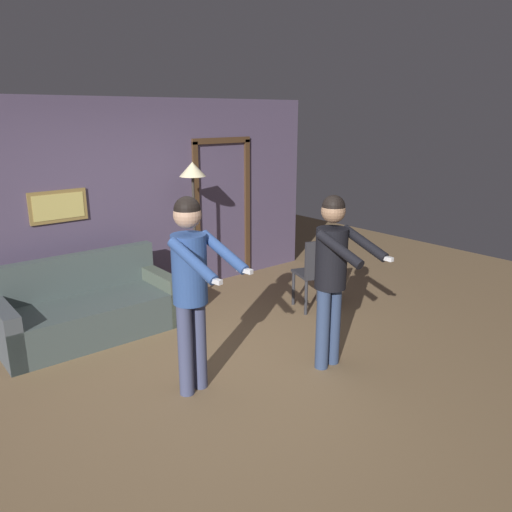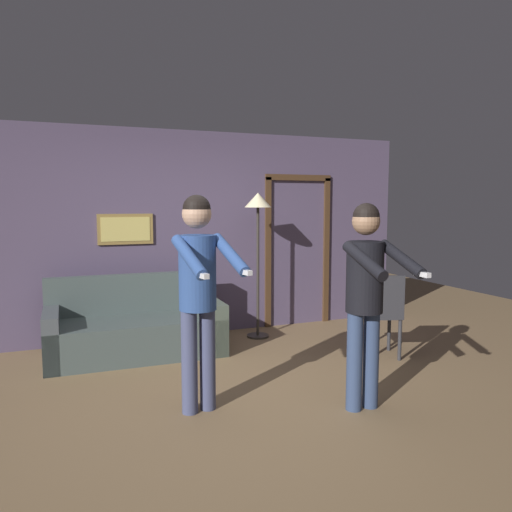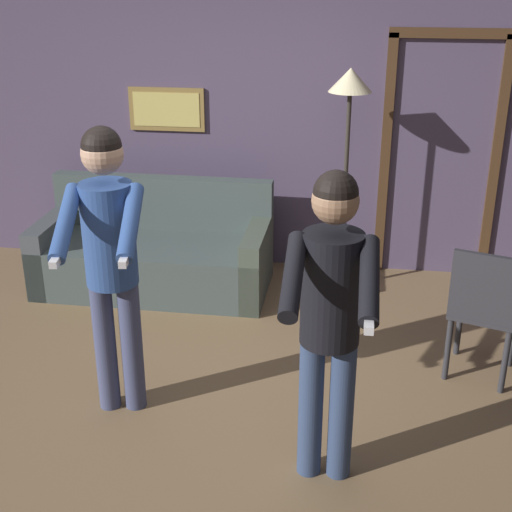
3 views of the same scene
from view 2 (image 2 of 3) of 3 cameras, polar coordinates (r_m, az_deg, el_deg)
name	(u,v)px [view 2 (image 2 of 3)]	position (r m, az deg, el deg)	size (l,w,h in m)	color
ground_plane	(236,400)	(4.50, -2.28, -16.11)	(12.00, 12.00, 0.00)	olive
back_wall_assembly	(177,234)	(6.39, -9.04, 2.45)	(6.40, 0.10, 2.60)	#554863
couch	(136,330)	(5.80, -13.60, -8.25)	(1.91, 0.87, 0.87)	#465351
torchiere_lamp	(258,217)	(6.20, 0.22, 4.47)	(0.34, 0.34, 1.82)	#332D28
person_standing_left	(199,281)	(4.00, -6.58, -2.90)	(0.50, 0.73, 1.76)	#43496D
person_standing_right	(366,286)	(4.12, 12.45, -3.40)	(0.43, 0.70, 1.70)	navy
dining_chair_distant	(382,311)	(5.64, 14.15, -6.08)	(0.53, 0.53, 0.93)	#2D2D33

